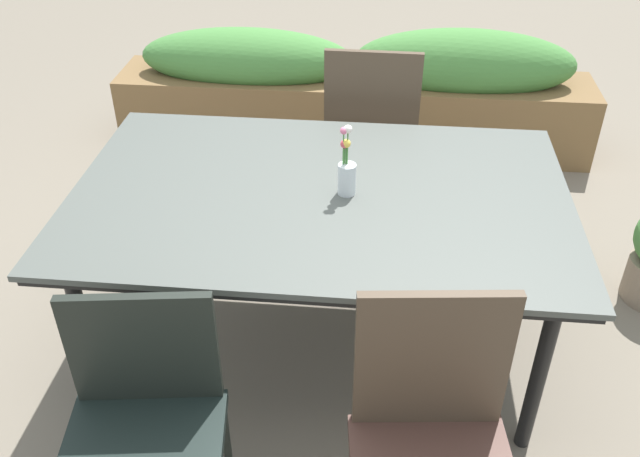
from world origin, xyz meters
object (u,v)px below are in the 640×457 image
chair_near_left (143,424)px  chair_near_right (433,440)px  flower_vase (347,172)px  planter_box (355,91)px  dining_table (320,204)px  chair_far_side (371,129)px

chair_near_left → chair_near_right: chair_near_right is taller
chair_near_left → flower_vase: 1.11m
flower_vase → planter_box: flower_vase is taller
dining_table → chair_near_left: size_ratio=2.13×
planter_box → flower_vase: bearing=-88.2°
chair_near_left → chair_far_side: bearing=-115.9°
dining_table → chair_far_side: (0.17, 0.90, -0.13)m
chair_near_left → planter_box: size_ratio=0.30×
chair_near_left → flower_vase: (0.52, 0.91, 0.34)m
chair_near_left → chair_near_right: size_ratio=0.92×
chair_near_right → planter_box: chair_near_right is taller
chair_far_side → chair_near_right: bearing=-81.4°
chair_near_left → chair_near_right: (0.83, 0.01, 0.02)m
chair_near_right → planter_box: (-0.37, 2.72, -0.16)m
flower_vase → chair_near_left: bearing=-119.8°
dining_table → planter_box: 1.85m
chair_near_left → planter_box: chair_near_left is taller
dining_table → chair_near_right: chair_near_right is taller
chair_near_left → flower_vase: flower_vase is taller
flower_vase → chair_near_right: bearing=-71.1°
chair_near_left → chair_near_right: 0.83m
dining_table → chair_far_side: chair_far_side is taller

